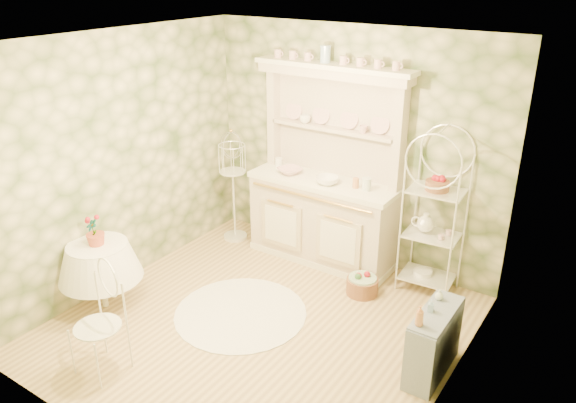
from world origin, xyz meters
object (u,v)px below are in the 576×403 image
Objects in this scene: bakers_rack at (435,208)px; side_shelf at (433,345)px; cafe_chair at (97,325)px; kitchen_dresser at (324,168)px; birdcage_stand at (233,183)px; floor_basket at (362,285)px; round_table at (101,273)px.

bakers_rack reaches higher than side_shelf.
bakers_rack is at bearing 70.50° from cafe_chair.
side_shelf is (1.83, -1.22, -0.87)m from kitchen_dresser.
cafe_chair is 0.62× the size of birdcage_stand.
floor_basket is at bearing 136.96° from side_shelf.
birdcage_stand reaches higher than round_table.
cafe_chair is 3.19× the size of floor_basket.
cafe_chair is (-0.55, -2.80, -0.67)m from kitchen_dresser.
bakers_rack is 2.95× the size of side_shelf.
side_shelf is 2.86m from cafe_chair.
round_table reaches higher than floor_basket.
round_table is 2.65× the size of floor_basket.
kitchen_dresser is 3.52× the size of side_shelf.
kitchen_dresser reaches higher than floor_basket.
cafe_chair is at bearing -119.07° from floor_basket.
kitchen_dresser is 2.93m from cafe_chair.
cafe_chair is at bearing -40.22° from round_table.
round_table is at bearing -94.05° from birdcage_stand.
kitchen_dresser reaches higher than bakers_rack.
bakers_rack reaches higher than floor_basket.
bakers_rack is 2.45× the size of round_table.
birdcage_stand is at bearing -172.43° from kitchen_dresser.
birdcage_stand is at bearing -179.56° from bakers_rack.
kitchen_dresser is 7.73× the size of floor_basket.
round_table is at bearing -141.14° from floor_basket.
round_table is (-2.64, -2.17, -0.57)m from bakers_rack.
side_shelf is at bearing -33.78° from kitchen_dresser.
floor_basket is (0.77, -0.43, -1.05)m from kitchen_dresser.
bakers_rack is at bearing 4.65° from birdcage_stand.
round_table reaches higher than side_shelf.
round_table is 2.01m from birdcage_stand.
birdcage_stand is (-3.03, 1.07, 0.48)m from side_shelf.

